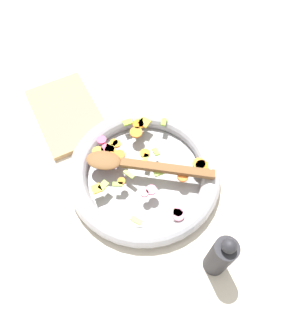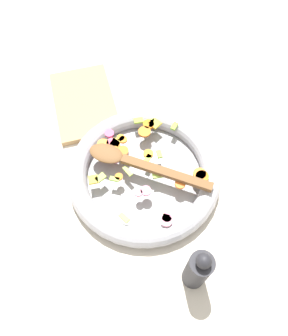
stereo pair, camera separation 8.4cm
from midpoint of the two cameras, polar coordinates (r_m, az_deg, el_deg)
The scene contains 6 objects.
ground_plane at distance 0.88m, azimuth 2.71°, elevation -1.82°, with size 4.00×4.00×0.00m, color beige.
skillet at distance 0.86m, azimuth 2.77°, elevation -1.15°, with size 0.40×0.40×0.05m.
chopped_vegetables at distance 0.85m, azimuth 1.93°, elevation 1.43°, with size 0.33×0.30×0.01m.
wooden_spoon at distance 0.83m, azimuth 1.52°, elevation 0.62°, with size 0.22×0.29×0.01m.
pepper_mill at distance 0.73m, azimuth 12.70°, elevation -17.29°, with size 0.05×0.05×0.18m.
cutting_board at distance 1.02m, azimuth -8.03°, elevation 11.04°, with size 0.27×0.18×0.02m.
Camera 2 is at (0.39, -0.11, 0.78)m, focal length 35.00 mm.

